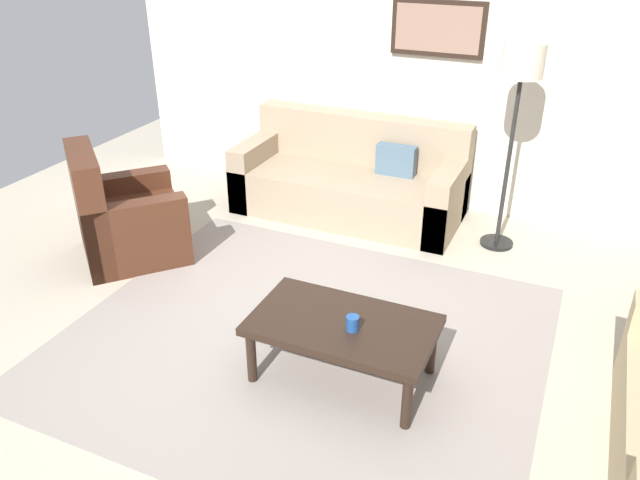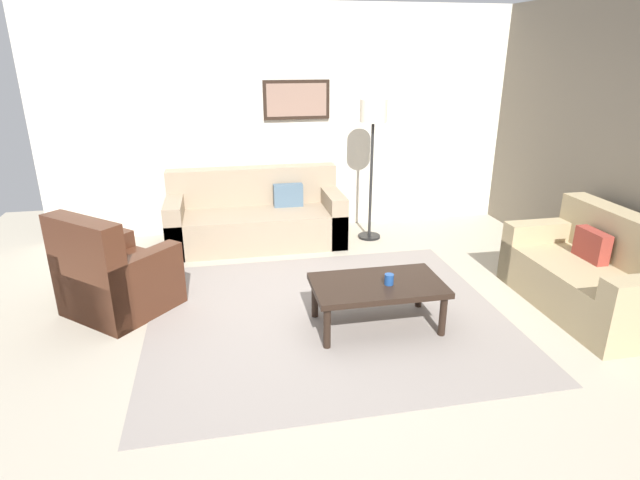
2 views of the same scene
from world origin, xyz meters
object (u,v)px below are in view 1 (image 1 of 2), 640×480
couch_main (353,181)px  cup (353,323)px  coffee_table (343,329)px  armchair_leather (122,222)px  framed_artwork (438,28)px  lamp_standing (520,83)px

couch_main → cup: 2.56m
cup → coffee_table: bearing=147.4°
armchair_leather → framed_artwork: (2.00, 2.05, 1.36)m
couch_main → coffee_table: (0.84, -2.33, 0.06)m
couch_main → armchair_leather: armchair_leather is taller
coffee_table → lamp_standing: lamp_standing is taller
couch_main → framed_artwork: 1.55m
couch_main → coffee_table: bearing=-70.1°
couch_main → cup: couch_main is taller
cup → lamp_standing: lamp_standing is taller
couch_main → lamp_standing: 1.81m
couch_main → lamp_standing: (1.42, -0.17, 1.11)m
armchair_leather → cup: armchair_leather is taller
coffee_table → cup: (0.08, -0.05, 0.10)m
framed_artwork → lamp_standing: bearing=-35.8°
coffee_table → framed_artwork: (-0.24, 2.75, 1.31)m
coffee_table → cup: 0.14m
lamp_standing → couch_main: bearing=173.1°
cup → framed_artwork: size_ratio=0.11×
framed_artwork → coffee_table: bearing=-84.9°
coffee_table → cup: cup is taller
couch_main → armchair_leather: (-1.40, -1.63, 0.01)m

